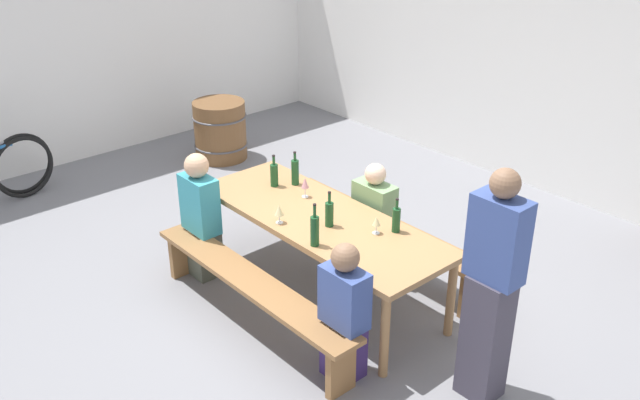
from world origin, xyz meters
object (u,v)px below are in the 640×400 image
Objects in this scene: wine_bottle_3 at (295,172)px; seated_guest_near_0 at (201,218)px; wine_glass_1 at (305,184)px; wine_glass_2 at (279,211)px; wine_bottle_1 at (274,175)px; bench_near at (251,288)px; wine_barrel at (220,130)px; wine_bottle_2 at (329,213)px; wine_bottle_4 at (315,230)px; seated_guest_far_0 at (374,223)px; wine_glass_0 at (376,222)px; wine_bottle_0 at (396,219)px; standing_host at (491,292)px; bench_far at (380,229)px; tasting_table at (320,224)px; seated_guest_near_1 at (344,315)px.

wine_bottle_3 is 0.27× the size of seated_guest_near_0.
wine_glass_2 is at bearing -63.77° from wine_glass_1.
wine_bottle_1 is 0.94× the size of wine_bottle_3.
wine_barrel reaches higher than bench_near.
wine_bottle_2 reaches higher than bench_near.
wine_bottle_4 is at bearing -22.56° from wine_barrel.
bench_near is 3.63m from wine_barrel.
wine_bottle_3 is at bearing -64.26° from seated_guest_far_0.
wine_glass_0 is 0.87m from wine_glass_1.
standing_host is (1.10, -0.27, -0.02)m from wine_bottle_0.
wine_bottle_2 reaches higher than bench_far.
wine_bottle_0 reaches higher than wine_glass_2.
standing_host reaches higher than tasting_table.
wine_bottle_4 is 0.20× the size of standing_host.
seated_guest_near_1 reaches higher than wine_bottle_1.
wine_glass_1 is at bearing 144.70° from wine_bottle_4.
seated_guest_near_0 is at bearing -154.38° from wine_bottle_2.
standing_host reaches higher than wine_glass_0.
bench_far is 1.95× the size of seated_guest_near_0.
tasting_table is 1.04× the size of bench_near.
tasting_table is 0.44m from wine_glass_1.
wine_bottle_4 is at bearing -72.82° from bench_far.
wine_barrel is (-2.41, 1.01, -0.49)m from wine_bottle_1.
wine_glass_0 is 0.80× the size of wine_glass_1.
wine_bottle_2 is 0.28× the size of seated_guest_near_1.
wine_bottle_3 is at bearing 174.42° from wine_glass_0.
wine_bottle_3 is at bearing 130.67° from wine_glass_2.
wine_bottle_1 is at bearing -120.83° from wine_bottle_3.
wine_bottle_3 is at bearing 148.05° from wine_bottle_4.
wine_bottle_0 is 0.27× the size of seated_guest_far_0.
wine_bottle_2 is at bearing 75.67° from bench_near.
wine_glass_2 is at bearing 107.88° from bench_near.
seated_guest_near_1 reaches higher than wine_barrel.
bench_far is 7.65× the size of wine_bottle_1.
bench_near is 7.57× the size of wine_bottle_2.
wine_bottle_4 is 1.41m from standing_host.
wine_glass_1 is 0.97m from seated_guest_near_0.
wine_bottle_1 is (-0.72, 0.09, 0.18)m from tasting_table.
wine_bottle_0 is 0.94m from wine_glass_2.
seated_guest_far_0 is at bearing 135.60° from wine_glass_0.
standing_host is (1.70, 0.01, 0.16)m from tasting_table.
wine_bottle_0 is at bearing -12.34° from wine_barrel.
seated_guest_near_0 reaches higher than wine_bottle_3.
wine_bottle_0 is at bearing 59.69° from wine_glass_0.
seated_guest_near_1 is at bearing 36.40° from seated_guest_far_0.
wine_glass_2 is at bearing -49.33° from wine_bottle_3.
wine_bottle_1 is 1.65× the size of wine_glass_1.
bench_far is at bearing -157.98° from seated_guest_far_0.
wine_glass_0 is 1.19m from standing_host.
wine_glass_1 is 0.71m from seated_guest_far_0.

